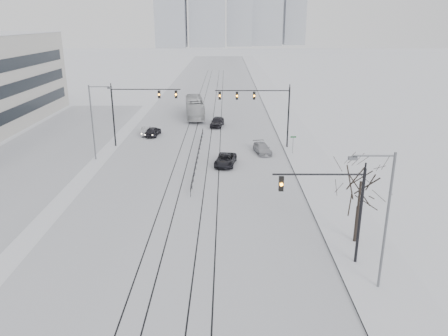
# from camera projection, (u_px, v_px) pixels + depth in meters

# --- Properties ---
(ground) EXTENTS (500.00, 500.00, 0.00)m
(ground) POSITION_uv_depth(u_px,v_px,m) (167.00, 319.00, 24.81)
(ground) COLOR white
(ground) RESTS_ON ground
(road) EXTENTS (22.00, 260.00, 0.02)m
(road) POSITION_uv_depth(u_px,v_px,m) (208.00, 111.00, 81.62)
(road) COLOR silver
(road) RESTS_ON ground
(sidewalk_east) EXTENTS (5.00, 260.00, 0.16)m
(sidewalk_east) POSITION_uv_depth(u_px,v_px,m) (280.00, 110.00, 81.55)
(sidewalk_east) COLOR silver
(sidewalk_east) RESTS_ON ground
(curb) EXTENTS (0.10, 260.00, 0.12)m
(curb) POSITION_uv_depth(u_px,v_px,m) (267.00, 111.00, 81.56)
(curb) COLOR gray
(curb) RESTS_ON ground
(parking_strip) EXTENTS (14.00, 60.00, 0.03)m
(parking_strip) POSITION_uv_depth(u_px,v_px,m) (50.00, 148.00, 58.02)
(parking_strip) COLOR silver
(parking_strip) RESTS_ON ground
(tram_rails) EXTENTS (5.30, 180.00, 0.01)m
(tram_rails) POSITION_uv_depth(u_px,v_px,m) (202.00, 138.00, 62.68)
(tram_rails) COLOR black
(tram_rails) RESTS_ON ground
(traffic_mast_near) EXTENTS (6.10, 0.37, 7.00)m
(traffic_mast_near) POSITION_uv_depth(u_px,v_px,m) (337.00, 203.00, 28.98)
(traffic_mast_near) COLOR black
(traffic_mast_near) RESTS_ON ground
(traffic_mast_ne) EXTENTS (9.60, 0.37, 8.00)m
(traffic_mast_ne) POSITION_uv_depth(u_px,v_px,m) (263.00, 105.00, 56.06)
(traffic_mast_ne) COLOR black
(traffic_mast_ne) RESTS_ON ground
(traffic_mast_nw) EXTENTS (9.10, 0.37, 8.00)m
(traffic_mast_nw) POSITION_uv_depth(u_px,v_px,m) (135.00, 105.00, 57.13)
(traffic_mast_nw) COLOR black
(traffic_mast_nw) RESTS_ON ground
(street_light_east) EXTENTS (2.73, 0.25, 9.00)m
(street_light_east) POSITION_uv_depth(u_px,v_px,m) (383.00, 213.00, 25.93)
(street_light_east) COLOR #595B60
(street_light_east) RESTS_ON ground
(street_light_west) EXTENTS (2.73, 0.25, 9.00)m
(street_light_west) POSITION_uv_depth(u_px,v_px,m) (94.00, 117.00, 51.58)
(street_light_west) COLOR #595B60
(street_light_west) RESTS_ON ground
(bare_tree) EXTENTS (4.40, 4.40, 6.10)m
(bare_tree) POSITION_uv_depth(u_px,v_px,m) (360.00, 188.00, 31.84)
(bare_tree) COLOR black
(bare_tree) RESTS_ON ground
(median_fence) EXTENTS (0.06, 24.00, 1.00)m
(median_fence) POSITION_uv_depth(u_px,v_px,m) (198.00, 155.00, 53.05)
(median_fence) COLOR black
(median_fence) RESTS_ON ground
(street_sign) EXTENTS (0.70, 0.06, 2.40)m
(street_sign) POSITION_uv_depth(u_px,v_px,m) (293.00, 142.00, 54.55)
(street_sign) COLOR #595B60
(street_sign) RESTS_ON ground
(sedan_sb_inner) EXTENTS (2.15, 4.23, 1.38)m
(sedan_sb_inner) POSITION_uv_depth(u_px,v_px,m) (153.00, 131.00, 63.72)
(sedan_sb_inner) COLOR black
(sedan_sb_inner) RESTS_ON ground
(sedan_sb_outer) EXTENTS (1.71, 3.87, 1.24)m
(sedan_sb_outer) POSITION_uv_depth(u_px,v_px,m) (146.00, 131.00, 64.35)
(sedan_sb_outer) COLOR #9A9DA1
(sedan_sb_outer) RESTS_ON ground
(sedan_nb_front) EXTENTS (2.87, 4.99, 1.31)m
(sedan_nb_front) POSITION_uv_depth(u_px,v_px,m) (225.00, 160.00, 50.82)
(sedan_nb_front) COLOR black
(sedan_nb_front) RESTS_ON ground
(sedan_nb_right) EXTENTS (2.51, 4.50, 1.23)m
(sedan_nb_right) POSITION_uv_depth(u_px,v_px,m) (262.00, 148.00, 55.49)
(sedan_nb_right) COLOR #A3A4AA
(sedan_nb_right) RESTS_ON ground
(sedan_nb_far) EXTENTS (2.48, 4.72, 1.53)m
(sedan_nb_far) POSITION_uv_depth(u_px,v_px,m) (217.00, 122.00, 69.30)
(sedan_nb_far) COLOR black
(sedan_nb_far) RESTS_ON ground
(box_truck) EXTENTS (4.10, 12.31, 3.36)m
(box_truck) POSITION_uv_depth(u_px,v_px,m) (195.00, 108.00, 75.74)
(box_truck) COLOR #B5B8BA
(box_truck) RESTS_ON ground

